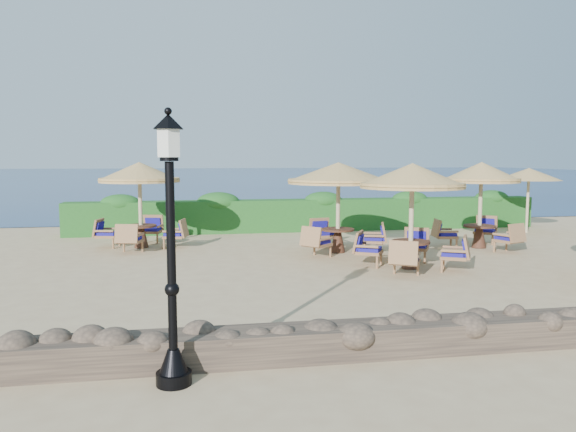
{
  "coord_description": "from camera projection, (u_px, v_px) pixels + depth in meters",
  "views": [
    {
      "loc": [
        -4.58,
        -13.63,
        2.8
      ],
      "look_at": [
        -2.08,
        0.42,
        1.3
      ],
      "focal_mm": 35.0,
      "sensor_mm": 36.0,
      "label": 1
    }
  ],
  "objects": [
    {
      "name": "extra_parasol",
      "position": [
        529.0,
        174.0,
        20.67
      ],
      "size": [
        2.3,
        2.3,
        2.41
      ],
      "color": "#C4B38A",
      "rests_on": "ground"
    },
    {
      "name": "sea",
      "position": [
        219.0,
        176.0,
        82.98
      ],
      "size": [
        160.0,
        160.0,
        0.0
      ],
      "primitive_type": "plane",
      "color": "#0C1F4F",
      "rests_on": "ground"
    },
    {
      "name": "hedge",
      "position": [
        310.0,
        215.0,
        21.43
      ],
      "size": [
        18.0,
        0.9,
        1.2
      ],
      "primitive_type": "cube",
      "color": "#184B19",
      "rests_on": "ground"
    },
    {
      "name": "stone_wall",
      "position": [
        503.0,
        331.0,
        8.35
      ],
      "size": [
        15.0,
        0.65,
        0.44
      ],
      "primitive_type": "cube",
      "color": "brown",
      "rests_on": "ground"
    },
    {
      "name": "cafe_set_0",
      "position": [
        412.0,
        199.0,
        13.97
      ],
      "size": [
        2.78,
        2.78,
        2.65
      ],
      "color": "#C4B38A",
      "rests_on": "ground"
    },
    {
      "name": "lamp_post",
      "position": [
        171.0,
        261.0,
        6.78
      ],
      "size": [
        0.44,
        0.44,
        3.31
      ],
      "color": "black",
      "rests_on": "ground"
    },
    {
      "name": "cafe_set_4",
      "position": [
        481.0,
        191.0,
        17.21
      ],
      "size": [
        2.6,
        2.74,
        2.65
      ],
      "color": "#C4B38A",
      "rests_on": "ground"
    },
    {
      "name": "cafe_set_3",
      "position": [
        338.0,
        186.0,
        16.36
      ],
      "size": [
        3.0,
        3.0,
        2.65
      ],
      "color": "#C4B38A",
      "rests_on": "ground"
    },
    {
      "name": "cafe_set_2",
      "position": [
        140.0,
        192.0,
        17.26
      ],
      "size": [
        2.89,
        2.89,
        2.65
      ],
      "color": "#C4B38A",
      "rests_on": "ground"
    },
    {
      "name": "ground",
      "position": [
        370.0,
        266.0,
        14.44
      ],
      "size": [
        120.0,
        120.0,
        0.0
      ],
      "primitive_type": "plane",
      "color": "tan",
      "rests_on": "ground"
    }
  ]
}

